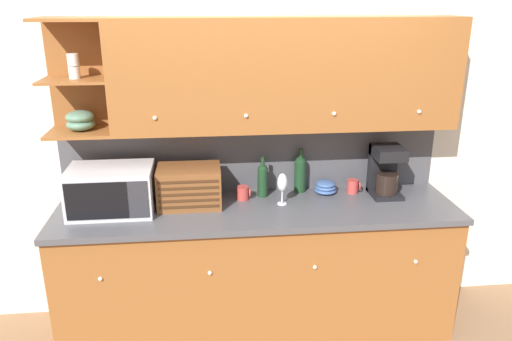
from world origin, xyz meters
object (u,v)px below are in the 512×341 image
wine_bottle (263,179)px  coffee_maker (386,170)px  mug (243,193)px  second_wine_bottle (300,172)px  wine_glass (282,183)px  bowl_stack_on_counter (326,187)px  microwave (111,190)px  mug_blue_second (353,186)px  bread_box (189,186)px

wine_bottle → coffee_maker: bearing=-3.9°
mug → second_wine_bottle: bearing=14.6°
mug → wine_glass: bearing=-23.8°
wine_glass → mug: bearing=156.2°
second_wine_bottle → bowl_stack_on_counter: second_wine_bottle is taller
microwave → bowl_stack_on_counter: (1.48, 0.17, -0.11)m
mug → coffee_maker: coffee_maker is taller
microwave → coffee_maker: bearing=3.2°
microwave → mug_blue_second: microwave is taller
wine_bottle → wine_glass: 0.20m
mug → wine_glass: size_ratio=0.44×
wine_glass → bowl_stack_on_counter: size_ratio=1.39×
second_wine_bottle → coffee_maker: bearing=-11.9°
wine_bottle → bread_box: bearing=-168.1°
microwave → wine_glass: 1.14m
bread_box → microwave: bearing=-173.7°
bread_box → mug_blue_second: (1.18, 0.11, -0.09)m
second_wine_bottle → coffee_maker: size_ratio=0.89×
wine_bottle → coffee_maker: coffee_maker is taller
second_wine_bottle → coffee_maker: (0.59, -0.13, 0.04)m
coffee_maker → microwave: bearing=-176.8°
microwave → bowl_stack_on_counter: microwave is taller
mug → mug_blue_second: bearing=2.9°
mug → bowl_stack_on_counter: bearing=5.2°
wine_bottle → wine_glass: (0.12, -0.16, 0.02)m
wine_glass → microwave: bearing=-179.7°
bread_box → second_wine_bottle: (0.80, 0.17, 0.01)m
wine_bottle → microwave: bearing=-170.9°
microwave → mug: 0.89m
wine_bottle → mug_blue_second: bearing=-0.3°
bowl_stack_on_counter → wine_bottle: bearing=-178.7°
mug_blue_second → microwave: bearing=-174.5°
bowl_stack_on_counter → mug_blue_second: bearing=-3.9°
microwave → coffee_maker: 1.90m
mug → mug_blue_second: size_ratio=0.99×
mug → second_wine_bottle: 0.45m
wine_glass → mug_blue_second: wine_glass is taller
microwave → bread_box: size_ratio=1.28×
mug → bowl_stack_on_counter: 0.61m
bread_box → coffee_maker: coffee_maker is taller
wine_bottle → mug_blue_second: (0.66, -0.00, -0.08)m
mug → bread_box: bearing=-170.2°
mug → second_wine_bottle: size_ratio=0.30×
bread_box → mug: 0.39m
second_wine_bottle → wine_bottle: bearing=-166.8°
mug_blue_second → coffee_maker: 0.26m
coffee_maker → bread_box: bearing=-178.0°
bread_box → wine_bottle: wine_bottle is taller
microwave → coffee_maker: size_ratio=1.50×
coffee_maker → wine_glass: bearing=-172.5°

